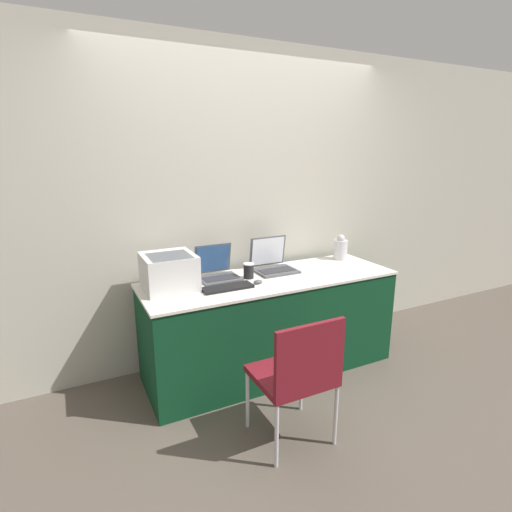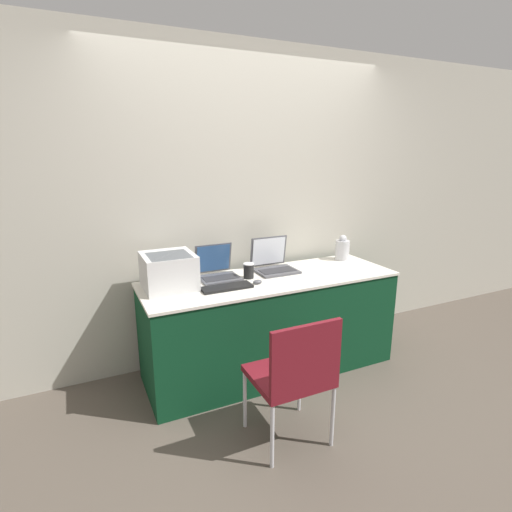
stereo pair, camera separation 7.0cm
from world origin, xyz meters
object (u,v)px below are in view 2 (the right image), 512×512
object	(u,v)px
mouse	(258,282)
chair	(295,371)
laptop_right	(274,264)
laptop_left	(217,271)
external_keyboard	(227,287)
coffee_cup	(249,271)
metal_pitcher	(342,249)
printer	(169,270)

from	to	relation	value
mouse	chair	bearing A→B (deg)	-98.79
laptop_right	chair	size ratio (longest dim) A/B	0.39
laptop_left	external_keyboard	bearing A→B (deg)	-95.73
coffee_cup	mouse	distance (m)	0.16
metal_pitcher	printer	bearing A→B (deg)	-176.35
mouse	coffee_cup	bearing A→B (deg)	90.85
coffee_cup	chair	xyz separation A→B (m)	(-0.11, -0.91, -0.35)
laptop_left	chair	xyz separation A→B (m)	(0.10, -1.02, -0.35)
printer	mouse	world-z (taller)	printer
chair	coffee_cup	bearing A→B (deg)	82.85
laptop_right	coffee_cup	xyz separation A→B (m)	(-0.27, -0.10, 0.00)
printer	chair	size ratio (longest dim) A/B	0.43
laptop_right	chair	world-z (taller)	laptop_right
metal_pitcher	coffee_cup	bearing A→B (deg)	-172.18
laptop_left	external_keyboard	distance (m)	0.28
laptop_left	chair	size ratio (longest dim) A/B	0.36
metal_pitcher	external_keyboard	bearing A→B (deg)	-166.56
laptop_right	mouse	bearing A→B (deg)	-136.37
laptop_left	coffee_cup	size ratio (longest dim) A/B	2.55
external_keyboard	mouse	xyz separation A→B (m)	(0.25, 0.00, 0.01)
laptop_right	coffee_cup	size ratio (longest dim) A/B	2.76
mouse	metal_pitcher	distance (m)	1.04
external_keyboard	metal_pitcher	world-z (taller)	metal_pitcher
laptop_left	mouse	bearing A→B (deg)	-50.63
external_keyboard	mouse	size ratio (longest dim) A/B	5.19
printer	metal_pitcher	size ratio (longest dim) A/B	1.61
laptop_left	chair	world-z (taller)	laptop_left
coffee_cup	mouse	world-z (taller)	coffee_cup
chair	laptop_left	bearing A→B (deg)	95.77
printer	laptop_left	world-z (taller)	laptop_left
laptop_right	mouse	distance (m)	0.37
laptop_right	chair	xyz separation A→B (m)	(-0.39, -1.01, -0.35)
external_keyboard	chair	world-z (taller)	chair
printer	coffee_cup	distance (m)	0.62
coffee_cup	chair	size ratio (longest dim) A/B	0.14
printer	mouse	xyz separation A→B (m)	(0.62, -0.19, -0.12)
coffee_cup	mouse	bearing A→B (deg)	-89.15
printer	chair	distance (m)	1.15
external_keyboard	coffee_cup	bearing A→B (deg)	33.09
printer	metal_pitcher	distance (m)	1.61
external_keyboard	coffee_cup	world-z (taller)	coffee_cup
laptop_left	external_keyboard	xyz separation A→B (m)	(-0.03, -0.27, -0.05)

